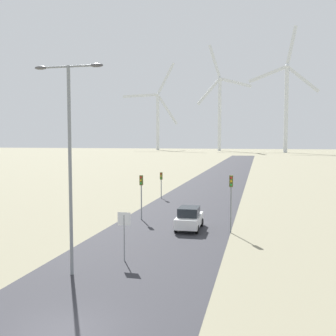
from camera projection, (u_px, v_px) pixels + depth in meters
name	position (u px, v px, depth m)	size (l,w,h in m)	color
ground_plane	(62.00, 334.00, 14.66)	(600.00, 600.00, 0.00)	gray
road_surface	(212.00, 186.00, 61.28)	(10.00, 240.00, 0.01)	#2D2D33
streetlamp	(70.00, 146.00, 20.58)	(3.85, 0.32, 11.10)	gray
stop_sign_near	(124.00, 227.00, 23.35)	(0.81, 0.07, 2.93)	gray
traffic_light_post_near_left	(141.00, 187.00, 35.38)	(0.28, 0.34, 4.03)	gray
traffic_light_post_near_right	(231.00, 191.00, 30.27)	(0.28, 0.34, 4.49)	gray
traffic_light_post_mid_left	(161.00, 179.00, 48.29)	(0.28, 0.33, 3.22)	gray
car_approaching	(189.00, 218.00, 31.61)	(1.90, 4.14, 1.83)	white
wind_turbine_far_left	(158.00, 114.00, 274.01)	(37.61, 8.35, 60.54)	silver
wind_turbine_left	(220.00, 106.00, 255.10)	(34.15, 15.91, 67.96)	silver
wind_turbine_center	(286.00, 99.00, 217.06)	(37.89, 5.91, 69.13)	silver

